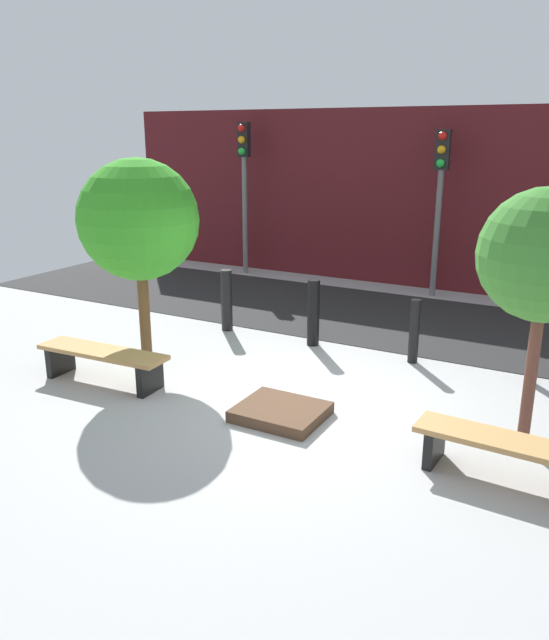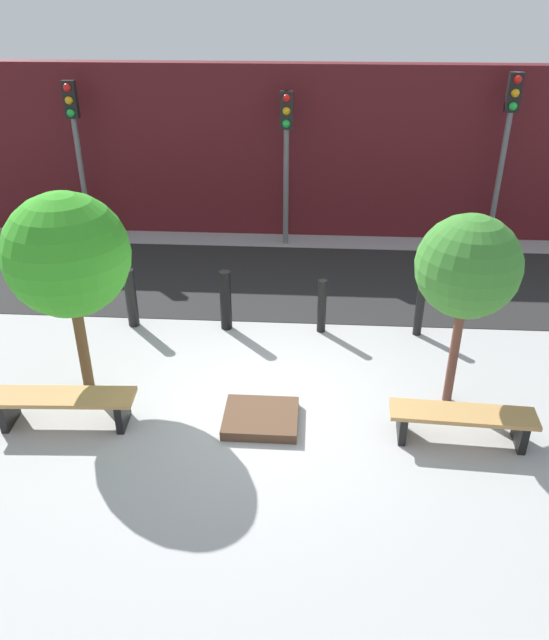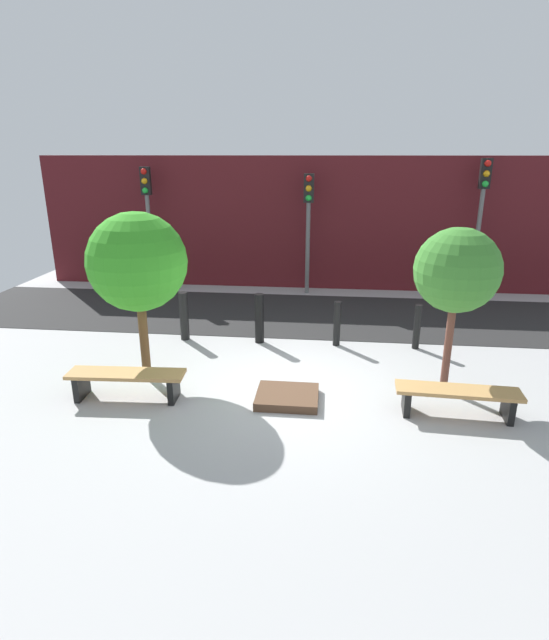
% 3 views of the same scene
% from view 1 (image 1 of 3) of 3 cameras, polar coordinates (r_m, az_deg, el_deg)
% --- Properties ---
extents(ground_plane, '(18.00, 18.00, 0.00)m').
position_cam_1_polar(ground_plane, '(8.02, 2.02, -7.75)').
color(ground_plane, '#A5A5A5').
extents(road_strip, '(18.00, 3.60, 0.01)m').
position_cam_1_polar(road_strip, '(11.76, 11.51, 0.01)').
color(road_strip, '#252525').
rests_on(road_strip, ground).
extents(building_facade, '(16.20, 0.50, 3.86)m').
position_cam_1_polar(building_facade, '(14.17, 15.64, 10.49)').
color(building_facade, '#511419').
rests_on(building_facade, ground).
extents(bench_left, '(1.96, 0.57, 0.48)m').
position_cam_1_polar(bench_left, '(8.90, -15.43, -3.44)').
color(bench_left, black).
rests_on(bench_left, ground).
extents(bench_right, '(1.91, 0.55, 0.46)m').
position_cam_1_polar(bench_right, '(6.64, 20.89, -11.21)').
color(bench_right, black).
rests_on(bench_right, ground).
extents(planter_bed, '(1.03, 0.89, 0.14)m').
position_cam_1_polar(planter_bed, '(7.65, 0.58, -8.42)').
color(planter_bed, brown).
rests_on(planter_bed, ground).
extents(tree_behind_left_bench, '(1.72, 1.72, 3.01)m').
position_cam_1_polar(tree_behind_left_bench, '(9.13, -12.32, 8.88)').
color(tree_behind_left_bench, brown).
rests_on(tree_behind_left_bench, ground).
extents(tree_behind_right_bench, '(1.38, 1.38, 2.83)m').
position_cam_1_polar(tree_behind_right_bench, '(6.94, 23.56, 5.35)').
color(tree_behind_right_bench, brown).
rests_on(tree_behind_right_bench, ground).
extents(bollard_far_left, '(0.19, 0.19, 1.08)m').
position_cam_1_polar(bollard_far_left, '(10.85, -4.40, 1.81)').
color(bollard_far_left, black).
rests_on(bollard_far_left, ground).
extents(bollard_left, '(0.20, 0.20, 1.09)m').
position_cam_1_polar(bollard_left, '(10.06, 3.57, 0.66)').
color(bollard_left, black).
rests_on(bollard_left, ground).
extents(bollard_center, '(0.15, 0.15, 0.98)m').
position_cam_1_polar(bollard_center, '(9.52, 12.66, -1.01)').
color(bollard_center, black).
rests_on(bollard_center, ground).
extents(bollard_right, '(0.15, 0.15, 0.96)m').
position_cam_1_polar(bollard_right, '(9.23, 22.59, -2.54)').
color(bollard_right, black).
rests_on(bollard_right, ground).
extents(traffic_light_west, '(0.28, 0.27, 3.56)m').
position_cam_1_polar(traffic_light_west, '(15.16, -2.81, 13.47)').
color(traffic_light_west, slate).
rests_on(traffic_light_west, ground).
extents(traffic_light_mid_west, '(0.28, 0.27, 3.39)m').
position_cam_1_polar(traffic_light_mid_west, '(13.33, 14.91, 12.03)').
color(traffic_light_mid_west, slate).
rests_on(traffic_light_mid_west, ground).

